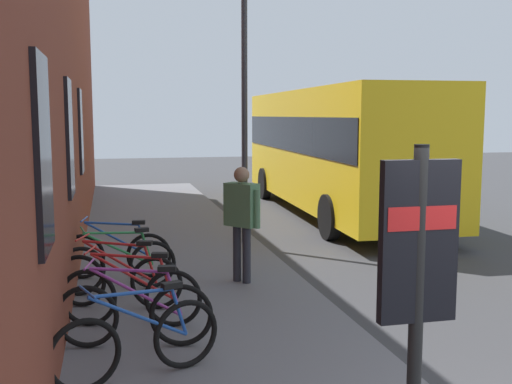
{
  "coord_description": "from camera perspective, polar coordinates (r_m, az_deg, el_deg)",
  "views": [
    {
      "loc": [
        -3.19,
        2.96,
        2.71
      ],
      "look_at": [
        4.97,
        1.0,
        1.65
      ],
      "focal_mm": 42.99,
      "sensor_mm": 36.0,
      "label": 1
    }
  ],
  "objects": [
    {
      "name": "bicycle_far_end",
      "position": [
        9.29,
        -12.74,
        -6.71
      ],
      "size": [
        0.48,
        1.76,
        0.97
      ],
      "color": "black",
      "rests_on": "sidewalk_pavement"
    },
    {
      "name": "city_bus",
      "position": [
        16.85,
        7.25,
        4.44
      ],
      "size": [
        10.59,
        2.94,
        3.35
      ],
      "color": "yellow",
      "rests_on": "ground"
    },
    {
      "name": "pedestrian_crossing_street",
      "position": [
        9.45,
        -1.34,
        -1.89
      ],
      "size": [
        0.56,
        0.53,
        1.8
      ],
      "color": "#26262D",
      "rests_on": "sidewalk_pavement"
    },
    {
      "name": "bicycle_nearest_sign",
      "position": [
        7.1,
        -11.21,
        -11.02
      ],
      "size": [
        0.52,
        1.75,
        0.97
      ],
      "color": "black",
      "rests_on": "sidewalk_pavement"
    },
    {
      "name": "bicycle_by_door",
      "position": [
        8.52,
        -12.65,
        -7.96
      ],
      "size": [
        0.7,
        1.69,
        0.97
      ],
      "color": "black",
      "rests_on": "sidewalk_pavement"
    },
    {
      "name": "station_facade",
      "position": [
        12.27,
        -17.79,
        12.37
      ],
      "size": [
        22.0,
        0.65,
        7.79
      ],
      "color": "brown",
      "rests_on": "ground"
    },
    {
      "name": "bicycle_end_of_row",
      "position": [
        6.28,
        -10.89,
        -13.48
      ],
      "size": [
        0.7,
        1.69,
        0.97
      ],
      "color": "black",
      "rests_on": "sidewalk_pavement"
    },
    {
      "name": "ground",
      "position": [
        10.37,
        9.55,
        -8.08
      ],
      "size": [
        60.0,
        60.0,
        0.0
      ],
      "primitive_type": "plane",
      "color": "#38383A"
    },
    {
      "name": "transit_info_sign",
      "position": [
        4.28,
        14.82,
        -6.48
      ],
      "size": [
        0.1,
        0.55,
        2.4
      ],
      "color": "black",
      "rests_on": "sidewalk_pavement"
    },
    {
      "name": "bicycle_mid_rack",
      "position": [
        7.77,
        -11.54,
        -9.42
      ],
      "size": [
        0.61,
        1.73,
        0.97
      ],
      "color": "black",
      "rests_on": "sidewalk_pavement"
    },
    {
      "name": "street_lamp",
      "position": [
        12.37,
        -1.09,
        10.19
      ],
      "size": [
        0.28,
        0.28,
        5.5
      ],
      "color": "#333338",
      "rests_on": "sidewalk_pavement"
    },
    {
      "name": "bicycle_beside_lamp",
      "position": [
        10.04,
        -12.87,
        -5.66
      ],
      "size": [
        0.5,
        1.76,
        0.97
      ],
      "color": "black",
      "rests_on": "sidewalk_pavement"
    },
    {
      "name": "sidewalk_pavement",
      "position": [
        11.56,
        -7.18,
        -6.12
      ],
      "size": [
        24.0,
        3.5,
        0.12
      ],
      "primitive_type": "cube",
      "color": "slate",
      "rests_on": "ground"
    }
  ]
}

